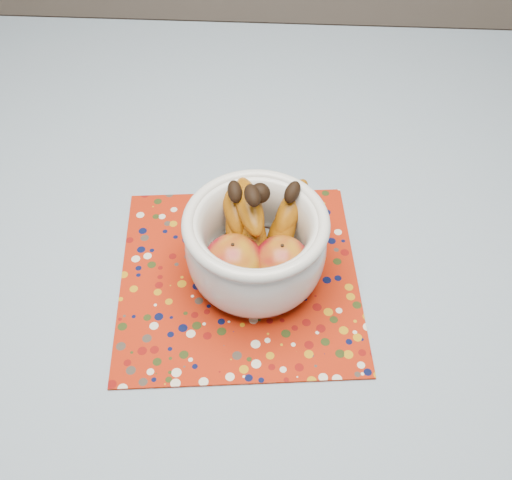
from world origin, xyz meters
TOP-DOWN VIEW (x-y plane):
  - table at (0.00, 0.00)m, footprint 1.20×1.20m
  - tablecloth at (0.00, 0.00)m, footprint 1.32×1.32m
  - placemat at (0.01, -0.10)m, footprint 0.40×0.40m
  - fruit_bowl at (0.03, -0.08)m, footprint 0.22×0.23m

SIDE VIEW (x-z plane):
  - table at x=0.00m, z-range 0.30..1.05m
  - tablecloth at x=0.00m, z-range 0.75..0.76m
  - placemat at x=0.01m, z-range 0.76..0.76m
  - fruit_bowl at x=0.03m, z-range 0.75..0.92m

